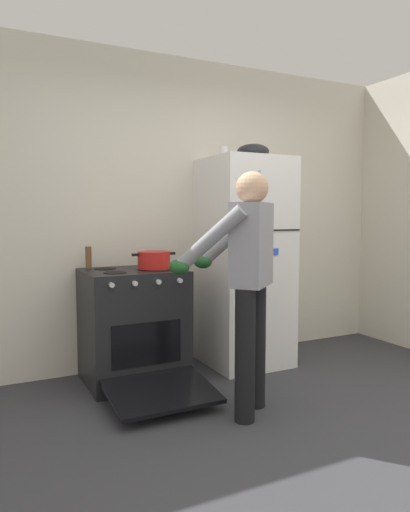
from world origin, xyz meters
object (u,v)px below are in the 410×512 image
person_cook (246,270)px  coffee_mug (224,152)px  pepper_mill (88,257)px  mixing_bowl (253,151)px  stove_range (134,327)px  refrigerator (244,262)px  red_pot (154,260)px

person_cook → coffee_mug: 1.39m
pepper_mill → mixing_bowl: (1.41, -0.20, 0.89)m
stove_range → person_cook: 1.15m
pepper_mill → coffee_mug: bearing=-7.4°
pepper_mill → refrigerator: bearing=-8.6°
red_pot → pepper_mill: pepper_mill is taller
person_cook → mixing_bowl: bearing=55.7°
stove_range → coffee_mug: 1.66m
coffee_mug → pepper_mill: 1.45m
refrigerator → coffee_mug: size_ratio=16.20×
person_cook → pepper_mill: 1.37m
red_pot → mixing_bowl: size_ratio=1.27×
person_cook → pepper_mill: size_ratio=9.13×
person_cook → refrigerator: bearing=59.2°
stove_range → person_cook: size_ratio=0.76×
person_cook → mixing_bowl: 1.45m
red_pot → pepper_mill: bearing=151.5°
refrigerator → pepper_mill: (-1.33, 0.20, 0.08)m
red_pot → coffee_mug: bearing=8.3°
coffee_mug → refrigerator: bearing=-15.8°
stove_range → coffee_mug: (0.85, 0.07, 1.43)m
refrigerator → pepper_mill: size_ratio=10.35×
refrigerator → mixing_bowl: mixing_bowl is taller
stove_range → red_pot: bearing=-11.4°
red_pot → pepper_mill: size_ratio=2.04×
mixing_bowl → person_cook: bearing=-124.3°
person_cook → pepper_mill: bearing=124.3°
red_pot → coffee_mug: 1.13m
red_pot → stove_range: bearing=168.6°
coffee_mug → pepper_mill: bearing=172.6°
stove_range → coffee_mug: coffee_mug is taller
mixing_bowl → stove_range: bearing=-179.1°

